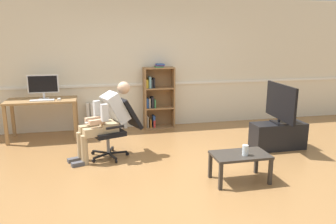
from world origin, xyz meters
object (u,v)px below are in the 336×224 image
object	(u,v)px
computer_mouse	(59,99)
coffee_table	(240,158)
computer_desk	(42,105)
keyboard	(42,100)
office_chair	(117,125)
radiator	(107,116)
tv_stand	(278,136)
person_seated	(106,118)
bookshelf	(157,97)
imac_monitor	(43,85)
drinking_glass	(245,150)
tv_screen	(281,103)

from	to	relation	value
computer_mouse	coffee_table	xyz separation A→B (m)	(2.49, -2.46, -0.44)
computer_desk	computer_mouse	bearing A→B (deg)	-20.33
keyboard	office_chair	xyz separation A→B (m)	(1.27, -1.09, -0.25)
radiator	office_chair	world-z (taller)	office_chair
coffee_table	tv_stand	bearing A→B (deg)	41.48
coffee_table	person_seated	bearing A→B (deg)	142.74
bookshelf	imac_monitor	bearing A→B (deg)	-174.39
tv_stand	drinking_glass	distance (m)	1.64
keyboard	computer_mouse	size ratio (longest dim) A/B	4.24
keyboard	person_seated	size ratio (longest dim) A/B	0.35
computer_desk	tv_screen	size ratio (longest dim) A/B	1.27
drinking_glass	person_seated	bearing A→B (deg)	142.00
computer_desk	keyboard	world-z (taller)	keyboard
computer_desk	tv_screen	world-z (taller)	tv_screen
computer_desk	office_chair	size ratio (longest dim) A/B	1.34
computer_desk	coffee_table	world-z (taller)	computer_desk
bookshelf	drinking_glass	distance (m)	3.00
tv_stand	office_chair	bearing A→B (deg)	174.13
person_seated	coffee_table	size ratio (longest dim) A/B	1.61
tv_stand	tv_screen	distance (m)	0.58
computer_desk	keyboard	size ratio (longest dim) A/B	2.99
radiator	tv_stand	size ratio (longest dim) A/B	0.89
computer_desk	imac_monitor	world-z (taller)	imac_monitor
computer_desk	bookshelf	size ratio (longest dim) A/B	0.93
radiator	tv_screen	bearing A→B (deg)	-33.90
tv_screen	coffee_table	xyz separation A→B (m)	(-1.21, -1.07, -0.48)
imac_monitor	coffee_table	distance (m)	3.90
computer_desk	imac_monitor	distance (m)	0.38
bookshelf	office_chair	size ratio (longest dim) A/B	1.43
person_seated	drinking_glass	distance (m)	2.20
drinking_glass	keyboard	bearing A→B (deg)	138.43
keyboard	tv_stand	bearing A→B (deg)	-18.93
tv_screen	coffee_table	world-z (taller)	tv_screen
radiator	drinking_glass	size ratio (longest dim) A/B	5.96
bookshelf	office_chair	xyz separation A→B (m)	(-0.95, -1.52, -0.13)
bookshelf	tv_screen	distance (m)	2.54
bookshelf	tv_screen	bearing A→B (deg)	-45.40
keyboard	bookshelf	distance (m)	2.26
keyboard	tv_stand	world-z (taller)	keyboard
tv_stand	coffee_table	size ratio (longest dim) A/B	1.24
imac_monitor	person_seated	size ratio (longest dim) A/B	0.46
computer_mouse	coffee_table	size ratio (longest dim) A/B	0.13
tv_screen	drinking_glass	distance (m)	1.67
keyboard	radiator	size ratio (longest dim) A/B	0.51
person_seated	keyboard	bearing A→B (deg)	-156.12
coffee_table	office_chair	bearing A→B (deg)	138.32
keyboard	tv_screen	world-z (taller)	tv_screen
imac_monitor	tv_screen	xyz separation A→B (m)	(3.99, -1.59, -0.21)
computer_mouse	office_chair	bearing A→B (deg)	-48.62
bookshelf	radiator	distance (m)	1.11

